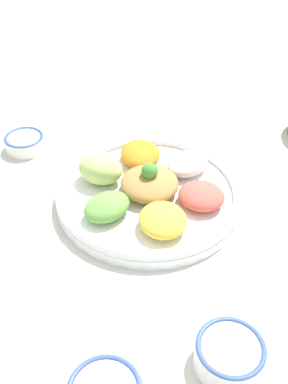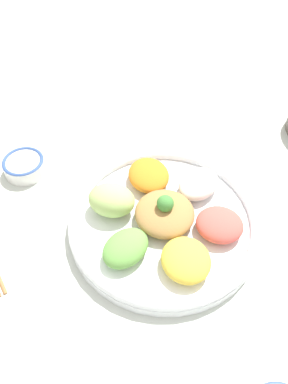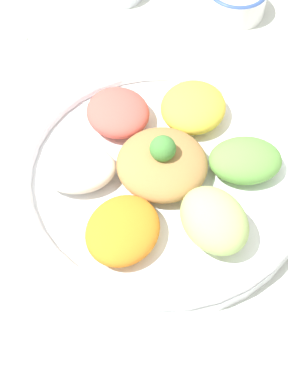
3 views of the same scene
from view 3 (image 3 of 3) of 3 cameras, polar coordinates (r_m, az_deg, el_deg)
The scene contains 2 objects.
ground_plane at distance 0.67m, azimuth -0.13°, elevation 1.33°, with size 2.40×2.40×0.00m, color silver.
salad_platter at distance 0.64m, azimuth 1.98°, elevation 2.11°, with size 0.35×0.35×0.08m.
Camera 3 is at (0.30, 0.23, 0.55)m, focal length 50.00 mm.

